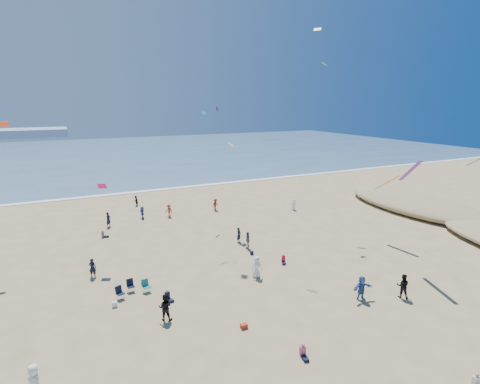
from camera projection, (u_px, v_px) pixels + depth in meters
name	position (u px, v px, depth m)	size (l,w,h in m)	color
ground	(270.00, 360.00, 21.35)	(220.00, 220.00, 0.00)	tan
ocean	(97.00, 155.00, 104.31)	(220.00, 100.00, 0.06)	#476B84
surf_line	(129.00, 193.00, 60.64)	(220.00, 1.20, 0.08)	white
standing_flyers	(219.00, 246.00, 35.92)	(31.19, 35.90, 1.89)	black
seated_group	(239.00, 288.00, 28.71)	(15.53, 32.51, 0.84)	white
chair_cluster	(133.00, 288.00, 28.56)	(2.77, 1.53, 1.00)	black
white_tote	(115.00, 304.00, 26.86)	(0.35, 0.20, 0.40)	white
black_backpack	(143.00, 282.00, 30.22)	(0.30, 0.22, 0.38)	black
cooler	(244.00, 326.00, 24.35)	(0.45, 0.30, 0.30)	red
navy_bag	(252.00, 253.00, 36.09)	(0.28, 0.18, 0.34)	black
kites_aloft	(316.00, 107.00, 33.11)	(40.62, 32.32, 29.95)	orange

